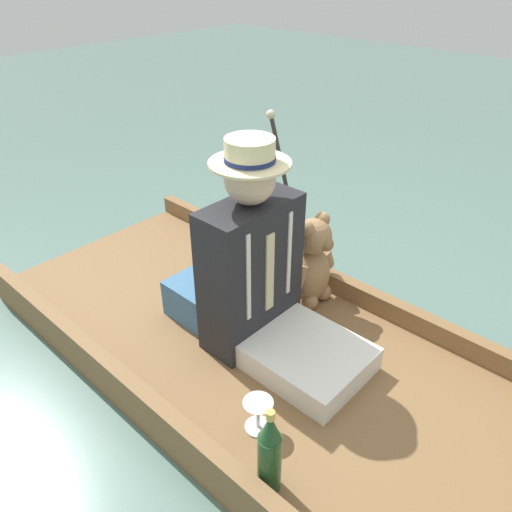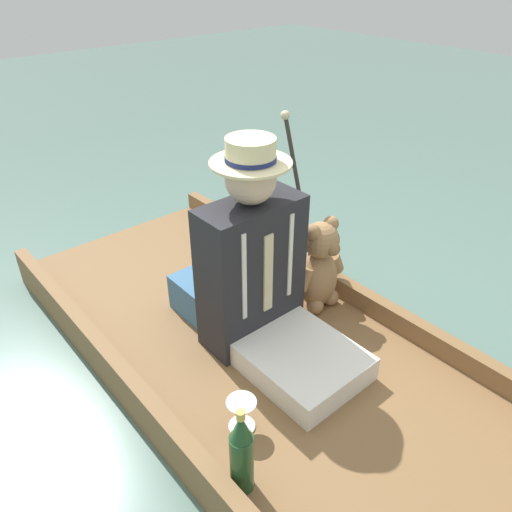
{
  "view_description": "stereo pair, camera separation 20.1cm",
  "coord_description": "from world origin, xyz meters",
  "px_view_note": "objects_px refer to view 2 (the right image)",
  "views": [
    {
      "loc": [
        1.22,
        1.14,
        1.59
      ],
      "look_at": [
        -0.03,
        -0.02,
        0.53
      ],
      "focal_mm": 35.0,
      "sensor_mm": 36.0,
      "label": 1
    },
    {
      "loc": [
        1.08,
        1.28,
        1.59
      ],
      "look_at": [
        -0.03,
        -0.02,
        0.53
      ],
      "focal_mm": 35.0,
      "sensor_mm": 36.0,
      "label": 2
    }
  ],
  "objects_px": {
    "walking_cane": "(299,190)",
    "wine_glass": "(241,409)",
    "teddy_bear": "(320,267)",
    "seated_person": "(262,279)",
    "champagne_bottle": "(242,453)"
  },
  "relations": [
    {
      "from": "teddy_bear",
      "to": "seated_person",
      "type": "bearing_deg",
      "value": 3.79
    },
    {
      "from": "champagne_bottle",
      "to": "wine_glass",
      "type": "bearing_deg",
      "value": -128.73
    },
    {
      "from": "seated_person",
      "to": "champagne_bottle",
      "type": "xyz_separation_m",
      "value": [
        0.51,
        0.49,
        -0.17
      ]
    },
    {
      "from": "seated_person",
      "to": "champagne_bottle",
      "type": "bearing_deg",
      "value": 48.42
    },
    {
      "from": "wine_glass",
      "to": "champagne_bottle",
      "type": "distance_m",
      "value": 0.24
    },
    {
      "from": "walking_cane",
      "to": "wine_glass",
      "type": "bearing_deg",
      "value": 34.72
    },
    {
      "from": "teddy_bear",
      "to": "walking_cane",
      "type": "height_order",
      "value": "walking_cane"
    },
    {
      "from": "teddy_bear",
      "to": "walking_cane",
      "type": "bearing_deg",
      "value": -108.66
    },
    {
      "from": "teddy_bear",
      "to": "champagne_bottle",
      "type": "height_order",
      "value": "teddy_bear"
    },
    {
      "from": "wine_glass",
      "to": "champagne_bottle",
      "type": "relative_size",
      "value": 0.37
    },
    {
      "from": "seated_person",
      "to": "walking_cane",
      "type": "xyz_separation_m",
      "value": [
        -0.46,
        -0.26,
        0.17
      ]
    },
    {
      "from": "champagne_bottle",
      "to": "seated_person",
      "type": "bearing_deg",
      "value": -136.21
    },
    {
      "from": "teddy_bear",
      "to": "champagne_bottle",
      "type": "xyz_separation_m",
      "value": [
        0.89,
        0.51,
        -0.05
      ]
    },
    {
      "from": "walking_cane",
      "to": "champagne_bottle",
      "type": "distance_m",
      "value": 1.27
    },
    {
      "from": "walking_cane",
      "to": "teddy_bear",
      "type": "bearing_deg",
      "value": 71.34
    }
  ]
}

